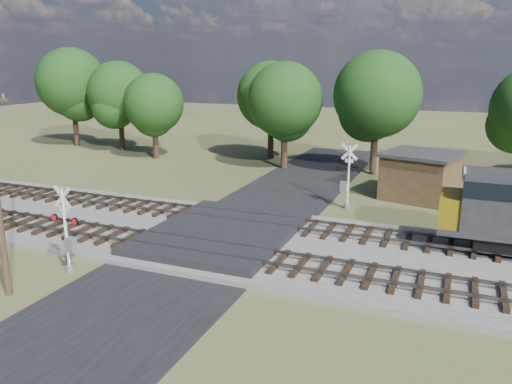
% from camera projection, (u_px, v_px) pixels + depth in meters
% --- Properties ---
extents(ground, '(160.00, 160.00, 0.00)m').
position_uv_depth(ground, '(218.00, 243.00, 25.41)').
color(ground, '#414B28').
rests_on(ground, ground).
extents(ballast_bed, '(140.00, 10.00, 0.30)m').
position_uv_depth(ballast_bed, '(425.00, 266.00, 22.17)').
color(ballast_bed, gray).
rests_on(ballast_bed, ground).
extents(road, '(7.00, 60.00, 0.08)m').
position_uv_depth(road, '(218.00, 242.00, 25.40)').
color(road, black).
rests_on(road, ground).
extents(crossing_panel, '(7.00, 9.00, 0.62)m').
position_uv_depth(crossing_panel, '(222.00, 234.00, 25.78)').
color(crossing_panel, '#262628').
rests_on(crossing_panel, ground).
extents(track_near, '(140.00, 2.60, 0.33)m').
position_uv_depth(track_near, '(261.00, 258.00, 22.38)').
color(track_near, black).
rests_on(track_near, ballast_bed).
extents(track_far, '(140.00, 2.60, 0.33)m').
position_uv_depth(track_far, '(295.00, 225.00, 26.86)').
color(track_far, black).
rests_on(track_far, ballast_bed).
extents(crossing_signal_near, '(1.57, 0.36, 3.88)m').
position_uv_depth(crossing_signal_near, '(68.00, 237.00, 21.52)').
color(crossing_signal_near, silver).
rests_on(crossing_signal_near, ground).
extents(crossing_signal_far, '(1.67, 0.36, 4.15)m').
position_uv_depth(crossing_signal_far, '(347.00, 182.00, 31.05)').
color(crossing_signal_far, silver).
rests_on(crossing_signal_far, ground).
extents(equipment_shed, '(5.67, 5.67, 3.15)m').
position_uv_depth(equipment_shed, '(420.00, 175.00, 33.42)').
color(equipment_shed, '#402E1B').
rests_on(equipment_shed, ground).
extents(treeline, '(79.88, 10.48, 11.22)m').
position_uv_depth(treeline, '(418.00, 97.00, 39.37)').
color(treeline, black).
rests_on(treeline, ground).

